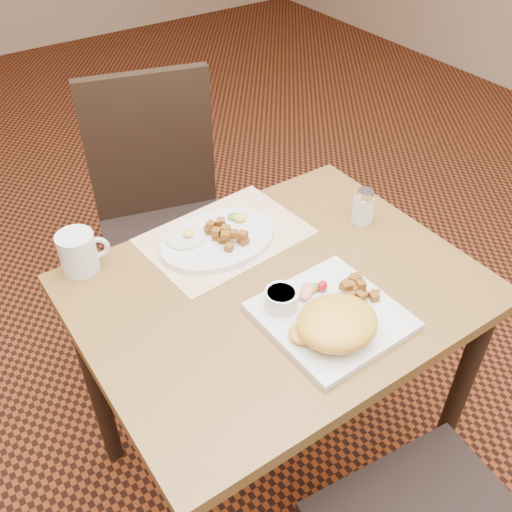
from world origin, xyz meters
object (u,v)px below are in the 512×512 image
object	(u,v)px
plate_square	(331,316)
table	(277,318)
coffee_mug	(79,252)
plate_oval	(218,239)
salt_shaker	(363,206)
chair_far	(163,209)

from	to	relation	value
plate_square	table	bearing A→B (deg)	101.97
coffee_mug	plate_oval	bearing A→B (deg)	-17.33
table	salt_shaker	distance (m)	0.37
table	plate_oval	distance (m)	0.25
coffee_mug	chair_far	bearing A→B (deg)	45.03
plate_oval	coffee_mug	bearing A→B (deg)	162.67
plate_square	plate_oval	world-z (taller)	plate_oval
plate_square	salt_shaker	bearing A→B (deg)	37.33
plate_square	coffee_mug	distance (m)	0.60
plate_oval	coffee_mug	distance (m)	0.34
plate_square	salt_shaker	size ratio (longest dim) A/B	2.80
chair_far	coffee_mug	distance (m)	0.61
plate_square	chair_far	bearing A→B (deg)	89.47
chair_far	table	bearing A→B (deg)	102.10
plate_square	plate_oval	xyz separation A→B (m)	(-0.06, 0.36, 0.00)
table	coffee_mug	bearing A→B (deg)	138.20
salt_shaker	coffee_mug	distance (m)	0.72
chair_far	plate_square	xyz separation A→B (m)	(-0.01, -0.85, 0.22)
table	salt_shaker	bearing A→B (deg)	12.77
chair_far	plate_square	distance (m)	0.88
table	coffee_mug	world-z (taller)	coffee_mug
table	plate_oval	bearing A→B (deg)	98.39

